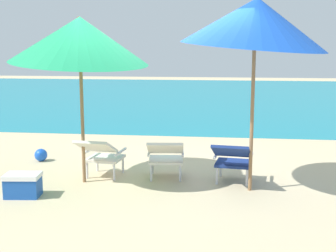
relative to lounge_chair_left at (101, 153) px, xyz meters
The scene contains 9 objects.
ground_plane 4.44m from the lounge_chair_left, 77.37° to the left, with size 40.00×40.00×0.00m, color #CCB78E.
ocean_band 12.52m from the lounge_chair_left, 85.57° to the left, with size 40.00×18.00×0.01m, color teal.
lounge_chair_left is the anchor object (origin of this frame).
lounge_chair_center 1.00m from the lounge_chair_left, ahead, with size 0.62×0.93×0.68m.
lounge_chair_right 2.00m from the lounge_chair_left, ahead, with size 0.64×0.93×0.68m.
beach_umbrella_left 1.73m from the lounge_chair_left, 136.39° to the right, with size 2.84×2.85×2.52m.
beach_umbrella_right 2.97m from the lounge_chair_left, ahead, with size 2.73×2.71×2.74m.
beach_ball 1.67m from the lounge_chair_left, 145.85° to the left, with size 0.22×0.22×0.22m, color blue.
cooler_box 1.29m from the lounge_chair_left, 130.94° to the right, with size 0.50×0.37×0.32m.
Camera 1 is at (0.88, -6.83, 2.00)m, focal length 47.96 mm.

